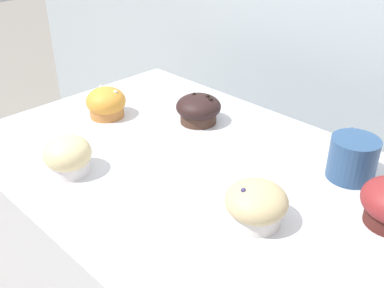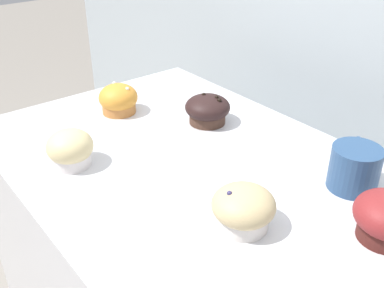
{
  "view_description": "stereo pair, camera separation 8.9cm",
  "coord_description": "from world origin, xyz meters",
  "px_view_note": "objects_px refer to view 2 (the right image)",
  "views": [
    {
      "loc": [
        0.53,
        -0.55,
        1.37
      ],
      "look_at": [
        -0.02,
        0.0,
        0.93
      ],
      "focal_mm": 42.0,
      "sensor_mm": 36.0,
      "label": 1
    },
    {
      "loc": [
        0.59,
        -0.48,
        1.37
      ],
      "look_at": [
        -0.02,
        0.0,
        0.93
      ],
      "focal_mm": 42.0,
      "sensor_mm": 36.0,
      "label": 2
    }
  ],
  "objects_px": {
    "muffin_front_center": "(208,110)",
    "muffin_back_right": "(70,149)",
    "muffin_front_right": "(243,208)",
    "muffin_back_left": "(118,100)",
    "coffee_cup": "(355,167)"
  },
  "relations": [
    {
      "from": "muffin_front_center",
      "to": "muffin_back_right",
      "type": "distance_m",
      "value": 0.34
    },
    {
      "from": "muffin_front_right",
      "to": "muffin_back_left",
      "type": "bearing_deg",
      "value": 172.67
    },
    {
      "from": "muffin_back_right",
      "to": "muffin_front_right",
      "type": "height_order",
      "value": "muffin_back_right"
    },
    {
      "from": "muffin_back_left",
      "to": "muffin_back_right",
      "type": "xyz_separation_m",
      "value": [
        0.16,
        -0.2,
        0.0
      ]
    },
    {
      "from": "muffin_back_left",
      "to": "muffin_front_right",
      "type": "distance_m",
      "value": 0.51
    },
    {
      "from": "muffin_front_right",
      "to": "coffee_cup",
      "type": "relative_size",
      "value": 0.83
    },
    {
      "from": "muffin_back_right",
      "to": "coffee_cup",
      "type": "distance_m",
      "value": 0.55
    },
    {
      "from": "muffin_front_center",
      "to": "muffin_back_left",
      "type": "bearing_deg",
      "value": -143.32
    },
    {
      "from": "coffee_cup",
      "to": "muffin_back_left",
      "type": "bearing_deg",
      "value": -162.48
    },
    {
      "from": "coffee_cup",
      "to": "muffin_back_right",
      "type": "bearing_deg",
      "value": -136.5
    },
    {
      "from": "muffin_back_left",
      "to": "coffee_cup",
      "type": "xyz_separation_m",
      "value": [
        0.55,
        0.18,
        0.01
      ]
    },
    {
      "from": "muffin_back_right",
      "to": "coffee_cup",
      "type": "relative_size",
      "value": 0.73
    },
    {
      "from": "muffin_front_center",
      "to": "coffee_cup",
      "type": "xyz_separation_m",
      "value": [
        0.37,
        0.04,
        0.01
      ]
    },
    {
      "from": "muffin_back_left",
      "to": "muffin_front_right",
      "type": "height_order",
      "value": "muffin_back_left"
    },
    {
      "from": "muffin_front_center",
      "to": "muffin_back_right",
      "type": "xyz_separation_m",
      "value": [
        -0.03,
        -0.34,
        0.0
      ]
    }
  ]
}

